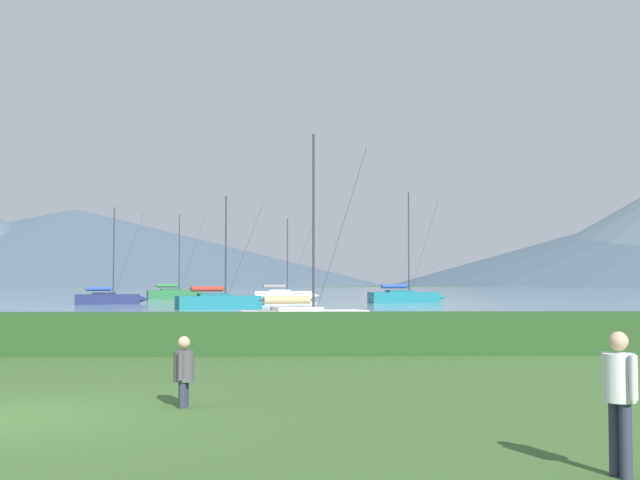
{
  "coord_description": "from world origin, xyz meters",
  "views": [
    {
      "loc": [
        4.62,
        -13.16,
        2.23
      ],
      "look_at": [
        6.71,
        57.5,
        5.84
      ],
      "focal_mm": 44.73,
      "sensor_mm": 36.0,
      "label": 1
    }
  ],
  "objects_px": {
    "sailboat_slip_3": "(220,301)",
    "sailboat_slip_10": "(283,295)",
    "sailboat_slip_2": "(305,318)",
    "sailboat_slip_11": "(405,296)",
    "person_standing_walker": "(619,391)",
    "sailboat_slip_5": "(109,298)",
    "sailboat_slip_7": "(175,293)",
    "person_seated_viewer": "(184,368)"
  },
  "relations": [
    {
      "from": "person_seated_viewer",
      "to": "person_standing_walker",
      "type": "relative_size",
      "value": 0.76
    },
    {
      "from": "person_standing_walker",
      "to": "sailboat_slip_5",
      "type": "bearing_deg",
      "value": 91.25
    },
    {
      "from": "sailboat_slip_5",
      "to": "person_seated_viewer",
      "type": "bearing_deg",
      "value": -88.64
    },
    {
      "from": "sailboat_slip_2",
      "to": "sailboat_slip_5",
      "type": "distance_m",
      "value": 44.2
    },
    {
      "from": "sailboat_slip_5",
      "to": "sailboat_slip_10",
      "type": "height_order",
      "value": "sailboat_slip_10"
    },
    {
      "from": "sailboat_slip_2",
      "to": "sailboat_slip_11",
      "type": "distance_m",
      "value": 44.81
    },
    {
      "from": "sailboat_slip_7",
      "to": "sailboat_slip_11",
      "type": "xyz_separation_m",
      "value": [
        25.82,
        -19.76,
        0.03
      ]
    },
    {
      "from": "sailboat_slip_2",
      "to": "sailboat_slip_7",
      "type": "relative_size",
      "value": 0.85
    },
    {
      "from": "person_seated_viewer",
      "to": "sailboat_slip_7",
      "type": "bearing_deg",
      "value": 104.68
    },
    {
      "from": "sailboat_slip_2",
      "to": "sailboat_slip_7",
      "type": "bearing_deg",
      "value": 84.97
    },
    {
      "from": "sailboat_slip_11",
      "to": "sailboat_slip_10",
      "type": "bearing_deg",
      "value": 125.04
    },
    {
      "from": "sailboat_slip_2",
      "to": "sailboat_slip_3",
      "type": "bearing_deg",
      "value": 84.65
    },
    {
      "from": "sailboat_slip_5",
      "to": "person_standing_walker",
      "type": "xyz_separation_m",
      "value": [
        21.48,
        -67.11,
        0.4
      ]
    },
    {
      "from": "sailboat_slip_5",
      "to": "sailboat_slip_11",
      "type": "height_order",
      "value": "sailboat_slip_11"
    },
    {
      "from": "sailboat_slip_11",
      "to": "person_standing_walker",
      "type": "relative_size",
      "value": 6.73
    },
    {
      "from": "sailboat_slip_5",
      "to": "sailboat_slip_10",
      "type": "bearing_deg",
      "value": 29.9
    },
    {
      "from": "sailboat_slip_7",
      "to": "person_standing_walker",
      "type": "bearing_deg",
      "value": -94.2
    },
    {
      "from": "sailboat_slip_7",
      "to": "sailboat_slip_11",
      "type": "distance_m",
      "value": 32.51
    },
    {
      "from": "sailboat_slip_10",
      "to": "person_standing_walker",
      "type": "distance_m",
      "value": 82.41
    },
    {
      "from": "sailboat_slip_2",
      "to": "sailboat_slip_11",
      "type": "bearing_deg",
      "value": 57.86
    },
    {
      "from": "sailboat_slip_3",
      "to": "person_standing_walker",
      "type": "distance_m",
      "value": 54.76
    },
    {
      "from": "sailboat_slip_3",
      "to": "sailboat_slip_10",
      "type": "relative_size",
      "value": 0.96
    },
    {
      "from": "sailboat_slip_10",
      "to": "person_seated_viewer",
      "type": "distance_m",
      "value": 77.07
    },
    {
      "from": "sailboat_slip_2",
      "to": "sailboat_slip_3",
      "type": "distance_m",
      "value": 27.81
    },
    {
      "from": "sailboat_slip_2",
      "to": "person_seated_viewer",
      "type": "distance_m",
      "value": 21.79
    },
    {
      "from": "sailboat_slip_3",
      "to": "sailboat_slip_5",
      "type": "relative_size",
      "value": 0.97
    },
    {
      "from": "sailboat_slip_10",
      "to": "person_seated_viewer",
      "type": "height_order",
      "value": "sailboat_slip_10"
    },
    {
      "from": "sailboat_slip_3",
      "to": "sailboat_slip_11",
      "type": "xyz_separation_m",
      "value": [
        16.83,
        16.52,
        0.05
      ]
    },
    {
      "from": "sailboat_slip_10",
      "to": "person_seated_viewer",
      "type": "relative_size",
      "value": 7.46
    },
    {
      "from": "sailboat_slip_10",
      "to": "person_seated_viewer",
      "type": "xyz_separation_m",
      "value": [
        -0.5,
        -77.07,
        0.07
      ]
    },
    {
      "from": "person_standing_walker",
      "to": "sailboat_slip_11",
      "type": "bearing_deg",
      "value": 67.73
    },
    {
      "from": "sailboat_slip_5",
      "to": "sailboat_slip_10",
      "type": "distance_m",
      "value": 22.25
    },
    {
      "from": "person_seated_viewer",
      "to": "person_standing_walker",
      "type": "height_order",
      "value": "person_standing_walker"
    },
    {
      "from": "person_standing_walker",
      "to": "sailboat_slip_7",
      "type": "bearing_deg",
      "value": 85.22
    },
    {
      "from": "sailboat_slip_2",
      "to": "sailboat_slip_11",
      "type": "relative_size",
      "value": 0.8
    },
    {
      "from": "sailboat_slip_2",
      "to": "sailboat_slip_10",
      "type": "bearing_deg",
      "value": 73.24
    },
    {
      "from": "sailboat_slip_7",
      "to": "person_seated_viewer",
      "type": "bearing_deg",
      "value": -97.19
    },
    {
      "from": "sailboat_slip_2",
      "to": "sailboat_slip_10",
      "type": "xyz_separation_m",
      "value": [
        -1.88,
        55.41,
        0.07
      ]
    },
    {
      "from": "sailboat_slip_11",
      "to": "person_seated_viewer",
      "type": "distance_m",
      "value": 66.48
    },
    {
      "from": "sailboat_slip_2",
      "to": "person_seated_viewer",
      "type": "xyz_separation_m",
      "value": [
        -2.39,
        -21.66,
        0.14
      ]
    },
    {
      "from": "sailboat_slip_10",
      "to": "person_standing_walker",
      "type": "xyz_separation_m",
      "value": [
        5.16,
        -82.25,
        0.35
      ]
    },
    {
      "from": "sailboat_slip_7",
      "to": "sailboat_slip_2",
      "type": "bearing_deg",
      "value": -92.23
    }
  ]
}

